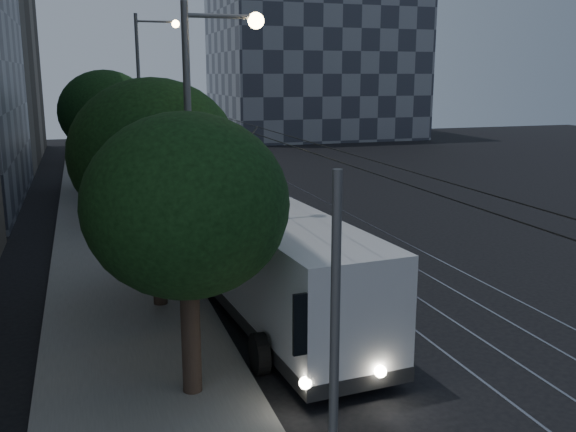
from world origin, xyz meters
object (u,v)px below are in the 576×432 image
at_px(car_white_a, 188,193).
at_px(car_white_c, 146,166).
at_px(car_white_b, 184,188).
at_px(car_white_d, 139,158).
at_px(streetlamp_far, 147,90).
at_px(pickup_silver, 220,226).
at_px(streetlamp_near, 203,139).
at_px(trolleybus, 263,255).

height_order(car_white_a, car_white_c, car_white_c).
relative_size(car_white_b, car_white_d, 0.96).
bearing_deg(streetlamp_far, pickup_silver, -81.25).
bearing_deg(streetlamp_near, car_white_a, 82.66).
xyz_separation_m(car_white_d, streetlamp_near, (-1.10, -34.31, 4.76)).
height_order(pickup_silver, streetlamp_near, streetlamp_near).
distance_m(car_white_a, streetlamp_far, 6.52).
bearing_deg(car_white_a, car_white_c, 98.73).
relative_size(car_white_a, car_white_c, 0.84).
height_order(car_white_a, streetlamp_near, streetlamp_near).
height_order(car_white_d, streetlamp_far, streetlamp_far).
bearing_deg(car_white_d, car_white_a, -71.61).
xyz_separation_m(car_white_a, car_white_d, (-1.28, 15.88, 0.12)).
bearing_deg(car_white_c, car_white_a, -99.00).
xyz_separation_m(trolleybus, pickup_silver, (0.43, 8.54, -1.02)).
bearing_deg(streetlamp_far, streetlamp_near, -91.69).
distance_m(car_white_a, streetlamp_near, 19.22).
distance_m(trolleybus, car_white_c, 28.60).
bearing_deg(car_white_d, streetlamp_far, -78.27).
bearing_deg(car_white_c, trolleybus, -103.59).
distance_m(car_white_c, car_white_d, 4.69).
bearing_deg(car_white_a, car_white_d, 97.16).
bearing_deg(streetlamp_far, car_white_b, -21.22).
bearing_deg(car_white_a, trolleybus, -88.83).
height_order(streetlamp_near, streetlamp_far, streetlamp_far).
bearing_deg(trolleybus, car_white_c, 87.33).
height_order(trolleybus, car_white_d, trolleybus).
height_order(pickup_silver, car_white_d, car_white_d).
xyz_separation_m(car_white_a, streetlamp_near, (-2.38, -18.44, 4.89)).
height_order(car_white_d, streetlamp_near, streetlamp_near).
relative_size(trolleybus, car_white_a, 3.40).
height_order(car_white_b, car_white_d, car_white_d).
bearing_deg(car_white_a, streetlamp_far, 126.39).
height_order(car_white_c, car_white_d, car_white_d).
bearing_deg(car_white_b, pickup_silver, -97.93).
relative_size(car_white_c, streetlamp_far, 0.43).
relative_size(trolleybus, car_white_c, 2.86).
distance_m(trolleybus, pickup_silver, 8.62).
bearing_deg(car_white_c, streetlamp_far, -108.82).
xyz_separation_m(trolleybus, car_white_d, (-0.85, 33.26, -1.01)).
bearing_deg(car_white_d, pickup_silver, -73.23).
bearing_deg(pickup_silver, car_white_b, 78.41).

